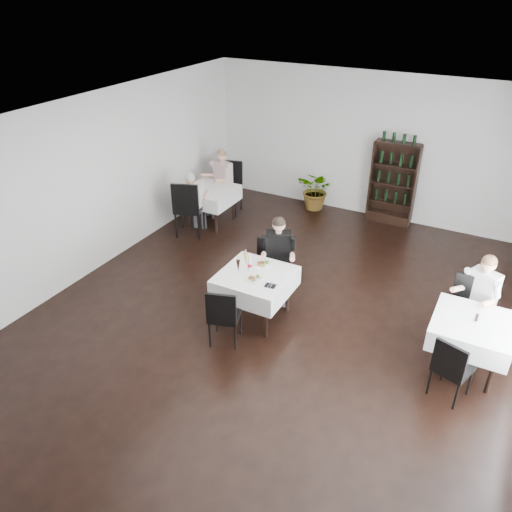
{
  "coord_description": "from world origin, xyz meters",
  "views": [
    {
      "loc": [
        2.65,
        -5.51,
        4.64
      ],
      "look_at": [
        -0.4,
        0.2,
        0.95
      ],
      "focal_mm": 35.0,
      "sensor_mm": 36.0,
      "label": 1
    }
  ],
  "objects_px": {
    "main_table": "(255,282)",
    "potted_tree": "(317,190)",
    "wine_shelf": "(393,184)",
    "diner_main": "(278,253)"
  },
  "relations": [
    {
      "from": "main_table",
      "to": "potted_tree",
      "type": "relative_size",
      "value": 1.15
    },
    {
      "from": "wine_shelf",
      "to": "potted_tree",
      "type": "bearing_deg",
      "value": -175.93
    },
    {
      "from": "main_table",
      "to": "diner_main",
      "type": "bearing_deg",
      "value": 85.86
    },
    {
      "from": "potted_tree",
      "to": "diner_main",
      "type": "height_order",
      "value": "diner_main"
    },
    {
      "from": "diner_main",
      "to": "main_table",
      "type": "bearing_deg",
      "value": -94.14
    },
    {
      "from": "wine_shelf",
      "to": "diner_main",
      "type": "bearing_deg",
      "value": -103.13
    },
    {
      "from": "potted_tree",
      "to": "diner_main",
      "type": "xyz_separation_m",
      "value": [
        0.75,
        -3.54,
        0.37
      ]
    },
    {
      "from": "main_table",
      "to": "diner_main",
      "type": "distance_m",
      "value": 0.69
    },
    {
      "from": "potted_tree",
      "to": "wine_shelf",
      "type": "bearing_deg",
      "value": 4.07
    },
    {
      "from": "potted_tree",
      "to": "diner_main",
      "type": "bearing_deg",
      "value": -77.97
    }
  ]
}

